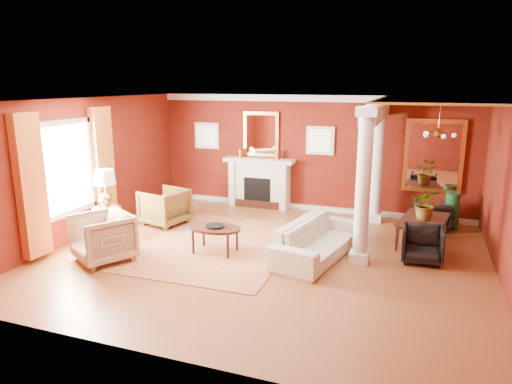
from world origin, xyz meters
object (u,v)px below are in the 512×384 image
at_px(sofa, 317,234).
at_px(armchair_leopard, 164,205).
at_px(dining_table, 425,224).
at_px(side_table, 106,193).
at_px(coffee_table, 215,229).
at_px(armchair_stripe, 103,235).

distance_m(sofa, armchair_leopard, 3.83).
bearing_deg(dining_table, side_table, 118.37).
xyz_separation_m(coffee_table, dining_table, (3.77, 1.86, -0.05)).
xyz_separation_m(sofa, dining_table, (1.88, 1.41, -0.04)).
distance_m(side_table, dining_table, 6.49).
xyz_separation_m(armchair_stripe, dining_table, (5.53, 2.93, -0.07)).
xyz_separation_m(sofa, coffee_table, (-1.89, -0.45, 0.01)).
relative_size(armchair_leopard, armchair_stripe, 0.95).
relative_size(sofa, dining_table, 1.56).
xyz_separation_m(armchair_stripe, side_table, (-0.63, 0.97, 0.52)).
height_order(sofa, dining_table, sofa).
bearing_deg(side_table, armchair_stripe, -56.95).
bearing_deg(sofa, side_table, 108.90).
bearing_deg(dining_table, coffee_table, 126.97).
distance_m(armchair_leopard, side_table, 1.55).
xyz_separation_m(sofa, armchair_stripe, (-3.65, -1.52, 0.03)).
bearing_deg(armchair_leopard, dining_table, 110.80).
height_order(armchair_stripe, dining_table, armchair_stripe).
bearing_deg(dining_table, armchair_stripe, 128.59).
xyz_separation_m(armchair_stripe, coffee_table, (1.76, 1.07, -0.02)).
height_order(armchair_leopard, coffee_table, armchair_leopard).
xyz_separation_m(sofa, side_table, (-4.28, -0.55, 0.55)).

